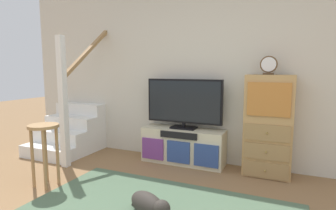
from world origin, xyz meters
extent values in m
cube|color=beige|center=(0.00, 2.46, 1.35)|extent=(6.40, 0.12, 2.70)
cube|color=beige|center=(-0.30, 2.20, 0.25)|extent=(1.19, 0.36, 0.51)
cube|color=#70387F|center=(-0.70, 2.01, 0.21)|extent=(0.33, 0.02, 0.30)
cube|color=#2D4784|center=(-0.30, 2.01, 0.21)|extent=(0.33, 0.02, 0.30)
cube|color=#2D4784|center=(0.10, 2.01, 0.21)|extent=(0.33, 0.02, 0.30)
cube|color=black|center=(-0.30, 2.01, 0.45)|extent=(0.54, 0.02, 0.09)
cube|color=black|center=(-0.30, 2.22, 0.52)|extent=(0.36, 0.22, 0.02)
cylinder|color=black|center=(-0.30, 2.22, 0.56)|extent=(0.05, 0.05, 0.06)
cube|color=black|center=(-0.30, 2.22, 0.90)|extent=(1.11, 0.05, 0.62)
cube|color=black|center=(-0.30, 2.19, 0.90)|extent=(1.06, 0.01, 0.57)
cube|color=tan|center=(0.84, 2.21, 0.64)|extent=(0.58, 0.34, 1.28)
cube|color=#9C7949|center=(0.84, 2.03, 0.12)|extent=(0.53, 0.02, 0.20)
sphere|color=olive|center=(0.84, 2.01, 0.12)|extent=(0.03, 0.03, 0.03)
cube|color=#9C7949|center=(0.84, 2.03, 0.35)|extent=(0.53, 0.02, 0.20)
sphere|color=olive|center=(0.84, 2.01, 0.35)|extent=(0.03, 0.03, 0.03)
cube|color=#9C7949|center=(0.84, 2.03, 0.59)|extent=(0.53, 0.02, 0.20)
sphere|color=olive|center=(0.84, 2.01, 0.59)|extent=(0.03, 0.03, 0.03)
cube|color=#BC7533|center=(0.84, 2.03, 1.00)|extent=(0.49, 0.02, 0.40)
cube|color=#4C3823|center=(0.82, 2.19, 1.30)|extent=(0.12, 0.08, 0.02)
cylinder|color=brown|center=(0.82, 2.19, 1.41)|extent=(0.21, 0.04, 0.21)
cylinder|color=silver|center=(0.82, 2.16, 1.41)|extent=(0.17, 0.01, 0.17)
cube|color=white|center=(-2.25, 1.53, 0.10)|extent=(0.90, 0.26, 0.19)
cube|color=white|center=(-2.25, 1.79, 0.19)|extent=(0.90, 0.26, 0.38)
cube|color=white|center=(-2.25, 2.05, 0.29)|extent=(0.90, 0.26, 0.57)
cube|color=white|center=(-2.25, 2.31, 0.38)|extent=(0.90, 0.26, 0.76)
cube|color=white|center=(-2.25, 2.57, 0.47)|extent=(0.90, 0.26, 0.95)
cube|color=white|center=(-1.75, 1.40, 0.90)|extent=(0.09, 0.09, 1.80)
cube|color=#9E7547|center=(-1.75, 2.05, 1.70)|extent=(0.06, 1.33, 0.99)
cylinder|color=#A37A4C|center=(-1.57, 0.72, 0.35)|extent=(0.04, 0.04, 0.69)
cylinder|color=#A37A4C|center=(-1.39, 0.72, 0.35)|extent=(0.04, 0.04, 0.69)
cylinder|color=#A37A4C|center=(-1.57, 0.91, 0.35)|extent=(0.04, 0.04, 0.69)
cylinder|color=#A37A4C|center=(-1.39, 0.91, 0.35)|extent=(0.04, 0.04, 0.69)
cylinder|color=#A37A4C|center=(-1.48, 0.81, 0.71)|extent=(0.34, 0.34, 0.03)
ellipsoid|color=#332D28|center=(-0.08, 0.70, 0.11)|extent=(0.48, 0.37, 0.22)
sphere|color=#332D28|center=(0.10, 0.61, 0.15)|extent=(0.15, 0.15, 0.15)
cylinder|color=#332D28|center=(-0.27, 0.79, 0.08)|extent=(0.11, 0.08, 0.16)
camera|label=1|loc=(1.06, -1.42, 1.35)|focal=29.38mm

